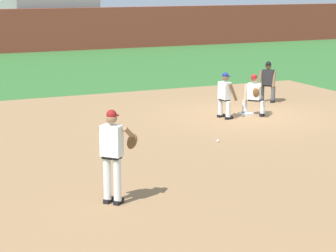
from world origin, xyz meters
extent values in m
plane|color=#336B2D|center=(0.00, 0.00, 0.00)|extent=(160.00, 160.00, 0.00)
cube|color=#9E754C|center=(-3.38, -3.18, 0.00)|extent=(18.00, 18.00, 0.01)
cube|color=white|center=(0.00, 0.00, 0.04)|extent=(0.38, 0.38, 0.09)
sphere|color=white|center=(-2.53, -2.80, 0.04)|extent=(0.07, 0.07, 0.07)
cube|color=black|center=(-6.80, -6.25, 0.04)|extent=(0.26, 0.26, 0.09)
cylinder|color=white|center=(-6.83, -6.28, 0.50)|extent=(0.15, 0.15, 0.84)
cube|color=black|center=(-6.65, -6.41, 0.04)|extent=(0.26, 0.26, 0.09)
cylinder|color=white|center=(-6.68, -6.44, 0.50)|extent=(0.15, 0.15, 0.84)
cube|color=black|center=(-6.75, -6.36, 0.94)|extent=(0.38, 0.38, 0.06)
cube|color=white|center=(-6.75, -6.36, 1.26)|extent=(0.45, 0.46, 0.60)
sphere|color=#9E7051|center=(-6.74, -6.35, 1.69)|extent=(0.21, 0.21, 0.21)
sphere|color=maroon|center=(-6.74, -6.35, 1.76)|extent=(0.20, 0.20, 0.20)
cube|color=maroon|center=(-6.67, -6.29, 1.74)|extent=(0.20, 0.20, 0.02)
cylinder|color=#9E7051|center=(-6.87, -6.13, 1.23)|extent=(0.20, 0.20, 0.59)
cylinder|color=#9E7051|center=(-6.36, -6.34, 1.35)|extent=(0.45, 0.43, 0.41)
ellipsoid|color=brown|center=(-6.30, -6.28, 1.19)|extent=(0.35, 0.35, 0.34)
cube|color=black|center=(0.40, -0.34, 0.04)|extent=(0.27, 0.26, 0.09)
cylinder|color=white|center=(0.42, -0.32, 0.28)|extent=(0.15, 0.15, 0.40)
cube|color=black|center=(-0.01, 0.10, 0.04)|extent=(0.27, 0.26, 0.09)
cylinder|color=white|center=(0.02, 0.13, 0.28)|extent=(0.15, 0.15, 0.40)
cube|color=black|center=(0.22, -0.09, 0.50)|extent=(0.38, 0.39, 0.06)
cube|color=white|center=(0.22, -0.09, 0.78)|extent=(0.45, 0.46, 0.52)
sphere|color=tan|center=(0.21, -0.11, 1.17)|extent=(0.21, 0.21, 0.21)
sphere|color=maroon|center=(0.21, -0.11, 1.24)|extent=(0.20, 0.20, 0.20)
cube|color=maroon|center=(0.14, -0.17, 1.22)|extent=(0.20, 0.20, 0.02)
cylinder|color=tan|center=(0.08, -0.56, 0.92)|extent=(0.49, 0.46, 0.24)
cylinder|color=tan|center=(-0.02, 0.03, 0.72)|extent=(0.24, 0.23, 0.58)
ellipsoid|color=brown|center=(-0.08, -0.70, 0.85)|extent=(0.30, 0.29, 0.35)
cube|color=black|center=(-0.86, 0.07, 0.04)|extent=(0.27, 0.15, 0.09)
cylinder|color=white|center=(-0.90, 0.06, 0.33)|extent=(0.15, 0.15, 0.50)
cube|color=black|center=(-0.80, -0.33, 0.04)|extent=(0.27, 0.15, 0.09)
cylinder|color=white|center=(-0.84, -0.33, 0.33)|extent=(0.15, 0.15, 0.50)
cube|color=black|center=(-0.87, -0.14, 0.60)|extent=(0.25, 0.37, 0.06)
cube|color=white|center=(-0.87, -0.14, 0.89)|extent=(0.30, 0.43, 0.54)
sphere|color=brown|center=(-0.85, -0.13, 1.29)|extent=(0.21, 0.21, 0.21)
sphere|color=navy|center=(-0.85, -0.13, 1.36)|extent=(0.20, 0.20, 0.20)
cube|color=navy|center=(-0.76, -0.12, 1.34)|extent=(0.14, 0.19, 0.02)
cylinder|color=brown|center=(-0.77, 0.13, 0.86)|extent=(0.34, 0.14, 0.56)
cylinder|color=brown|center=(-0.69, -0.36, 0.86)|extent=(0.34, 0.14, 0.56)
cube|color=black|center=(2.03, 1.57, 0.04)|extent=(0.27, 0.26, 0.09)
cylinder|color=#515154|center=(2.06, 1.60, 0.33)|extent=(0.15, 0.15, 0.50)
cube|color=black|center=(1.76, 1.86, 0.04)|extent=(0.27, 0.26, 0.09)
cylinder|color=#515154|center=(1.78, 1.89, 0.33)|extent=(0.15, 0.15, 0.50)
cube|color=black|center=(1.92, 1.74, 0.60)|extent=(0.38, 0.38, 0.06)
cube|color=#232326|center=(1.92, 1.74, 0.89)|extent=(0.45, 0.46, 0.54)
sphere|color=brown|center=(1.91, 1.73, 1.29)|extent=(0.21, 0.21, 0.21)
sphere|color=black|center=(1.91, 1.73, 1.36)|extent=(0.20, 0.20, 0.20)
cube|color=black|center=(1.84, 1.67, 1.34)|extent=(0.20, 0.20, 0.02)
cylinder|color=brown|center=(1.98, 1.46, 0.86)|extent=(0.30, 0.29, 0.56)
cylinder|color=brown|center=(1.64, 1.83, 0.86)|extent=(0.30, 0.29, 0.56)
cube|color=brown|center=(0.00, 22.00, 1.30)|extent=(48.00, 0.50, 2.60)
cube|color=gray|center=(0.00, 25.75, 3.00)|extent=(5.32, 5.90, 6.00)
cube|color=gray|center=(0.00, 23.62, 2.73)|extent=(4.92, 0.85, 0.06)
cube|color=#236038|center=(-1.98, 23.47, 2.94)|extent=(0.47, 0.20, 0.44)
cube|color=#236038|center=(-1.41, 23.47, 2.94)|extent=(0.47, 0.20, 0.44)
cube|color=#236038|center=(-0.85, 23.47, 2.94)|extent=(0.47, 0.20, 0.44)
cube|color=#236038|center=(-0.28, 23.47, 2.94)|extent=(0.47, 0.20, 0.44)
cube|color=#236038|center=(0.28, 23.47, 2.94)|extent=(0.47, 0.20, 0.44)
cube|color=#236038|center=(0.85, 23.47, 2.94)|extent=(0.47, 0.20, 0.44)
cube|color=#236038|center=(1.41, 23.47, 2.94)|extent=(0.47, 0.20, 0.44)
cube|color=#236038|center=(1.98, 23.47, 2.94)|extent=(0.47, 0.20, 0.44)
camera|label=1|loc=(-10.68, -17.83, 4.23)|focal=70.00mm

